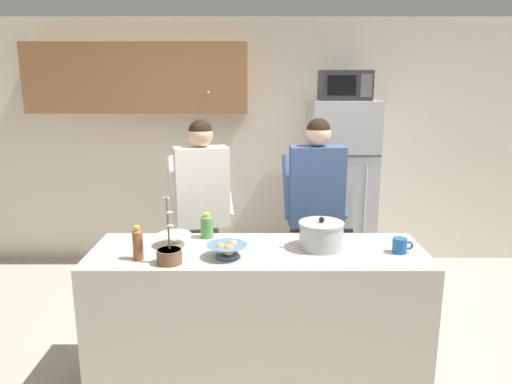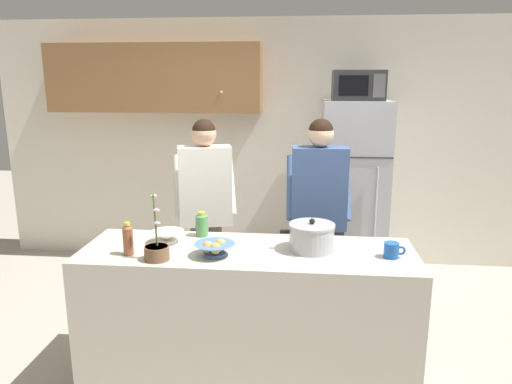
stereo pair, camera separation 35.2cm
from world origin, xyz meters
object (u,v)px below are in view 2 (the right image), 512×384
object	(u,v)px
refrigerator	(353,191)
bottle_mid_counter	(128,239)
empty_bowl	(168,236)
potted_orchid	(157,250)
cooking_pot	(312,237)
microwave	(358,85)
person_by_sink	(319,199)
coffee_mug	(392,250)
bread_bowl	(215,248)
person_near_pot	(205,196)
bottle_near_edge	(202,224)

from	to	relation	value
refrigerator	bottle_mid_counter	size ratio (longest dim) A/B	8.48
empty_bowl	potted_orchid	distance (m)	0.31
cooking_pot	microwave	bearing A→B (deg)	76.32
person_by_sink	coffee_mug	distance (m)	0.98
person_by_sink	bread_bowl	distance (m)	1.16
microwave	bottle_mid_counter	xyz separation A→B (m)	(-1.56, -1.99, -0.90)
person_near_pot	bottle_near_edge	world-z (taller)	person_near_pot
empty_bowl	coffee_mug	bearing A→B (deg)	-5.28
microwave	person_by_sink	bearing A→B (deg)	-110.38
person_by_sink	bread_bowl	size ratio (longest dim) A/B	6.70
refrigerator	bread_bowl	xyz separation A→B (m)	(-1.03, -1.98, 0.08)
bread_bowl	microwave	bearing A→B (deg)	62.23
cooking_pot	bread_bowl	size ratio (longest dim) A/B	1.59
coffee_mug	potted_orchid	distance (m)	1.42
refrigerator	coffee_mug	xyz separation A→B (m)	(0.05, -1.90, 0.08)
microwave	bottle_near_edge	size ratio (longest dim) A/B	2.77
refrigerator	bottle_near_edge	xyz separation A→B (m)	(-1.19, -1.60, 0.11)
bottle_near_edge	coffee_mug	bearing A→B (deg)	-13.44
microwave	person_near_pot	xyz separation A→B (m)	(-1.29, -0.95, -0.87)
person_by_sink	bottle_near_edge	world-z (taller)	person_by_sink
microwave	cooking_pot	world-z (taller)	microwave
microwave	coffee_mug	world-z (taller)	microwave
bottle_near_edge	potted_orchid	distance (m)	0.50
bread_bowl	bottle_mid_counter	distance (m)	0.54
microwave	empty_bowl	size ratio (longest dim) A/B	2.20
cooking_pot	empty_bowl	bearing A→B (deg)	177.16
microwave	person_near_pot	world-z (taller)	microwave
bottle_near_edge	bread_bowl	bearing A→B (deg)	-66.98
refrigerator	cooking_pot	xyz separation A→B (m)	(-0.44, -1.81, 0.12)
person_near_pot	empty_bowl	world-z (taller)	person_near_pot
refrigerator	bread_bowl	distance (m)	2.23
cooking_pot	potted_orchid	xyz separation A→B (m)	(-0.93, -0.26, -0.03)
bread_bowl	bottle_near_edge	world-z (taller)	bottle_near_edge
person_near_pot	cooking_pot	distance (m)	1.20
refrigerator	person_by_sink	world-z (taller)	refrigerator
person_near_pot	cooking_pot	size ratio (longest dim) A/B	4.17
coffee_mug	bottle_near_edge	world-z (taller)	bottle_near_edge
microwave	coffee_mug	size ratio (longest dim) A/B	3.66
person_by_sink	bottle_near_edge	bearing A→B (deg)	-144.59
person_by_sink	cooking_pot	world-z (taller)	person_by_sink
bottle_near_edge	potted_orchid	size ratio (longest dim) A/B	0.43
empty_bowl	potted_orchid	size ratio (longest dim) A/B	0.54
microwave	person_near_pot	bearing A→B (deg)	-143.63
empty_bowl	bottle_near_edge	bearing A→B (deg)	39.59
coffee_mug	cooking_pot	bearing A→B (deg)	170.00
empty_bowl	person_by_sink	bearing A→B (deg)	36.26
cooking_pot	bread_bowl	distance (m)	0.62
cooking_pot	bottle_near_edge	size ratio (longest dim) A/B	2.32
person_near_pot	bread_bowl	bearing A→B (deg)	-75.40
microwave	bottle_mid_counter	size ratio (longest dim) A/B	2.28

